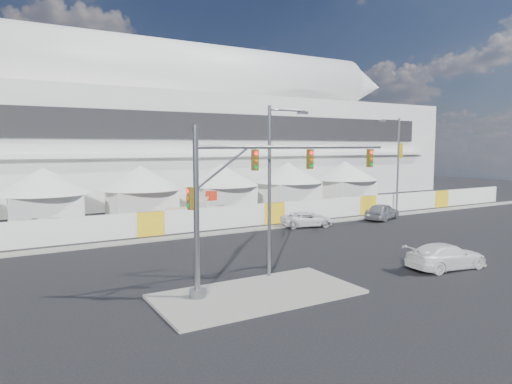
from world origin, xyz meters
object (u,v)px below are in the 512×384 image
pickup_curb (307,219)px  lot_car_c (61,226)px  boom_lift (179,219)px  sedan_silver (382,211)px  pickup_near (446,256)px  streetlight_curb (396,159)px  traffic_mast (242,199)px  lot_car_b (371,201)px  streetlight_median (273,179)px

pickup_curb → lot_car_c: 21.34m
boom_lift → sedan_silver: bearing=-26.4°
pickup_curb → pickup_near: bearing=-168.6°
streetlight_curb → traffic_mast: bearing=-151.0°
lot_car_b → boom_lift: 25.02m
pickup_near → lot_car_c: pickup_near is taller
pickup_curb → lot_car_b: 15.85m
lot_car_c → boom_lift: size_ratio=0.74×
sedan_silver → lot_car_c: size_ratio=1.05×
traffic_mast → streetlight_median: (2.67, 1.38, 0.79)m
sedan_silver → streetlight_curb: size_ratio=0.48×
lot_car_b → boom_lift: bearing=103.4°
pickup_curb → traffic_mast: 20.06m
lot_car_c → streetlight_curb: bearing=-82.6°
pickup_near → traffic_mast: size_ratio=0.43×
streetlight_median → boom_lift: streetlight_median is taller
traffic_mast → streetlight_curb: 30.30m
lot_car_b → streetlight_curb: size_ratio=0.43×
sedan_silver → traffic_mast: (-22.98, -13.09, 3.90)m
traffic_mast → streetlight_curb: size_ratio=1.17×
lot_car_c → traffic_mast: 22.25m
boom_lift → pickup_near: bearing=-77.0°
pickup_near → boom_lift: size_ratio=0.83×
lot_car_b → streetlight_median: 32.38m
lot_car_c → streetlight_curb: size_ratio=0.45×
pickup_near → streetlight_median: size_ratio=0.56×
boom_lift → lot_car_c: bearing=154.0°
streetlight_median → streetlight_curb: streetlight_curb is taller
sedan_silver → boom_lift: boom_lift is taller
lot_car_c → streetlight_curb: 33.41m
traffic_mast → streetlight_curb: (26.48, 14.68, 1.23)m
lot_car_b → streetlight_median: bearing=135.5°
traffic_mast → boom_lift: bearing=79.1°
lot_car_c → traffic_mast: (5.89, -21.07, 4.05)m
boom_lift → streetlight_median: bearing=-103.8°
sedan_silver → lot_car_c: sedan_silver is taller
lot_car_b → streetlight_curb: bearing=169.4°
sedan_silver → lot_car_c: (-28.87, 7.98, -0.16)m
pickup_near → lot_car_c: 29.78m
lot_car_b → boom_lift: (-24.95, -1.81, 0.10)m
lot_car_c → pickup_curb: bearing=-91.7°
pickup_near → traffic_mast: bearing=86.3°
traffic_mast → streetlight_curb: streetlight_curb is taller
pickup_near → streetlight_curb: 22.41m
streetlight_curb → lot_car_c: bearing=168.8°
lot_car_b → boom_lift: size_ratio=0.70×
pickup_near → lot_car_c: (-18.58, 23.27, -0.08)m
sedan_silver → pickup_near: (-10.29, -15.29, -0.08)m
pickup_near → boom_lift: 22.63m
lot_car_b → boom_lift: boom_lift is taller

